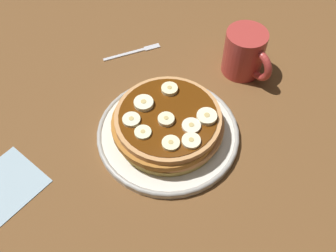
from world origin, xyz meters
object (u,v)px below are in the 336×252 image
at_px(pancake_stack, 167,123).
at_px(banana_slice_4, 144,103).
at_px(banana_slice_6, 207,117).
at_px(banana_slice_7, 190,142).
at_px(banana_slice_5, 171,143).
at_px(napkin, 7,184).
at_px(banana_slice_8, 131,120).
at_px(banana_slice_0, 166,120).
at_px(banana_slice_1, 170,89).
at_px(fork, 135,51).
at_px(plate, 168,133).
at_px(banana_slice_2, 191,126).
at_px(coffee_mug, 245,53).
at_px(banana_slice_3, 143,133).

distance_m(pancake_stack, banana_slice_4, 0.05).
relative_size(banana_slice_6, banana_slice_7, 1.12).
height_order(banana_slice_5, napkin, banana_slice_5).
height_order(banana_slice_4, banana_slice_8, banana_slice_4).
distance_m(banana_slice_0, banana_slice_4, 0.05).
height_order(banana_slice_0, banana_slice_1, same).
bearing_deg(napkin, fork, 113.82).
relative_size(plate, banana_slice_4, 7.52).
bearing_deg(napkin, pancake_stack, 76.24).
xyz_separation_m(banana_slice_1, banana_slice_7, (0.11, -0.04, -0.00)).
bearing_deg(banana_slice_5, banana_slice_2, 100.88).
xyz_separation_m(banana_slice_6, banana_slice_8, (-0.07, -0.11, -0.00)).
distance_m(banana_slice_1, napkin, 0.33).
distance_m(pancake_stack, banana_slice_8, 0.07).
bearing_deg(plate, banana_slice_8, -113.80).
bearing_deg(banana_slice_4, pancake_stack, 26.21).
xyz_separation_m(pancake_stack, banana_slice_6, (0.04, 0.05, 0.03)).
distance_m(pancake_stack, banana_slice_7, 0.07).
distance_m(banana_slice_7, coffee_mug, 0.26).
relative_size(banana_slice_6, coffee_mug, 0.30).
distance_m(banana_slice_6, fork, 0.28).
height_order(plate, banana_slice_3, banana_slice_3).
relative_size(banana_slice_3, fork, 0.22).
distance_m(banana_slice_5, napkin, 0.29).
bearing_deg(coffee_mug, banana_slice_0, -75.71).
distance_m(banana_slice_4, banana_slice_8, 0.04).
relative_size(banana_slice_5, banana_slice_8, 0.97).
height_order(banana_slice_1, banana_slice_7, banana_slice_1).
bearing_deg(banana_slice_6, banana_slice_4, -139.64).
bearing_deg(coffee_mug, banana_slice_1, -88.32).
xyz_separation_m(banana_slice_4, coffee_mug, (-0.01, 0.25, -0.02)).
bearing_deg(fork, banana_slice_7, -13.66).
bearing_deg(banana_slice_4, banana_slice_2, 25.06).
bearing_deg(banana_slice_5, pancake_stack, 151.74).
height_order(banana_slice_1, banana_slice_5, banana_slice_1).
height_order(banana_slice_6, napkin, banana_slice_6).
height_order(plate, banana_slice_5, banana_slice_5).
xyz_separation_m(banana_slice_2, banana_slice_6, (-0.00, 0.03, 0.00)).
height_order(coffee_mug, napkin, coffee_mug).
height_order(banana_slice_6, coffee_mug, coffee_mug).
relative_size(plate, napkin, 2.39).
xyz_separation_m(banana_slice_0, banana_slice_6, (0.03, 0.06, 0.00)).
bearing_deg(pancake_stack, banana_slice_4, -153.79).
relative_size(banana_slice_0, banana_slice_6, 0.81).
relative_size(banana_slice_0, banana_slice_4, 0.82).
bearing_deg(coffee_mug, fork, -138.30).
xyz_separation_m(plate, banana_slice_0, (0.01, -0.01, 0.06)).
height_order(banana_slice_7, banana_slice_8, same).
height_order(banana_slice_3, banana_slice_5, same).
distance_m(banana_slice_6, coffee_mug, 0.20).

